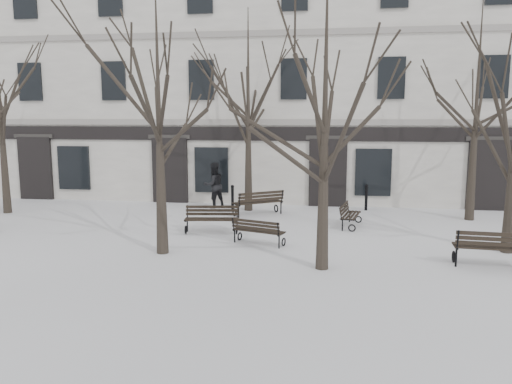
% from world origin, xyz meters
% --- Properties ---
extents(ground, '(100.00, 100.00, 0.00)m').
position_xyz_m(ground, '(0.00, 0.00, 0.00)').
color(ground, white).
rests_on(ground, ground).
extents(building, '(40.40, 10.20, 11.40)m').
position_xyz_m(building, '(0.00, 12.96, 5.52)').
color(building, silver).
rests_on(building, ground).
extents(tree_1, '(5.12, 5.12, 7.31)m').
position_xyz_m(tree_1, '(-1.09, -0.32, 4.57)').
color(tree_1, black).
rests_on(tree_1, ground).
extents(tree_2, '(5.18, 5.18, 7.41)m').
position_xyz_m(tree_2, '(3.39, -1.16, 4.63)').
color(tree_2, black).
rests_on(tree_2, ground).
extents(tree_5, '(5.64, 5.64, 8.06)m').
position_xyz_m(tree_5, '(0.28, 6.51, 5.04)').
color(tree_5, black).
rests_on(tree_5, ground).
extents(tree_6, '(5.53, 5.53, 7.91)m').
position_xyz_m(tree_6, '(8.79, 5.77, 4.94)').
color(tree_6, black).
rests_on(tree_6, ground).
extents(bench_1, '(1.67, 1.07, 0.80)m').
position_xyz_m(bench_1, '(1.45, 0.99, 0.44)').
color(bench_1, black).
rests_on(bench_1, ground).
extents(bench_2, '(2.03, 0.89, 1.00)m').
position_xyz_m(bench_2, '(7.75, -0.47, 0.54)').
color(bench_2, black).
rests_on(bench_2, ground).
extents(bench_3, '(1.83, 0.86, 0.89)m').
position_xyz_m(bench_3, '(-0.30, 2.37, 0.48)').
color(bench_3, black).
rests_on(bench_3, ground).
extents(bench_4, '(1.98, 1.68, 0.99)m').
position_xyz_m(bench_4, '(0.85, 5.49, 0.54)').
color(bench_4, black).
rests_on(bench_4, ground).
extents(bench_5, '(0.88, 1.68, 0.81)m').
position_xyz_m(bench_5, '(4.27, 3.93, 0.44)').
color(bench_5, black).
rests_on(bench_5, ground).
extents(bollard_a, '(0.14, 0.14, 1.07)m').
position_xyz_m(bollard_a, '(-0.36, 6.36, 0.57)').
color(bollard_a, black).
rests_on(bollard_a, ground).
extents(bollard_b, '(0.14, 0.14, 1.09)m').
position_xyz_m(bollard_b, '(5.09, 7.19, 0.58)').
color(bollard_b, black).
rests_on(bollard_b, ground).
extents(pedestrian_b, '(1.18, 1.16, 1.92)m').
position_xyz_m(pedestrian_b, '(-1.27, 6.90, 0.00)').
color(pedestrian_b, black).
rests_on(pedestrian_b, ground).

